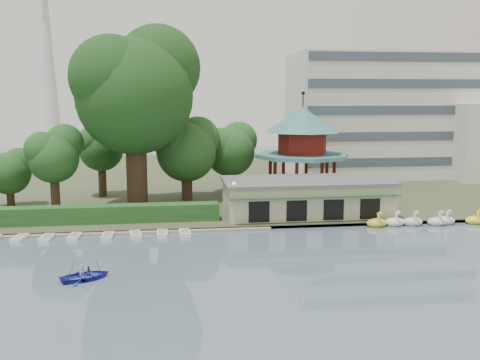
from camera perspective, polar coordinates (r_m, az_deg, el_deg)
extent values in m
plane|color=slate|center=(38.32, 0.56, -11.64)|extent=(220.00, 220.00, 0.00)
cube|color=#424930|center=(88.68, -4.15, 0.27)|extent=(220.00, 70.00, 0.40)
cube|color=gray|center=(54.71, -1.99, -5.18)|extent=(220.00, 0.60, 0.30)
cube|color=gray|center=(54.83, -14.62, -5.47)|extent=(34.00, 1.60, 0.24)
cube|color=#C2BF94|center=(60.53, 7.04, -1.89)|extent=(18.00, 8.00, 3.60)
cube|color=#595B5E|center=(60.19, 7.07, -0.06)|extent=(18.60, 8.60, 0.30)
cube|color=#194C2D|center=(56.30, 8.14, -1.89)|extent=(18.00, 1.59, 0.45)
cylinder|color=#C2BF94|center=(70.76, 6.56, -1.31)|extent=(10.40, 10.40, 1.20)
cylinder|color=#3A7873|center=(70.07, 6.63, 2.60)|extent=(12.40, 12.40, 0.50)
cylinder|color=maroon|center=(69.91, 6.66, 3.95)|extent=(6.40, 6.40, 2.80)
cone|color=#3A7873|center=(69.72, 6.70, 6.40)|extent=(10.00, 10.00, 3.20)
cylinder|color=black|center=(69.66, 6.74, 8.46)|extent=(0.16, 0.16, 1.80)
cube|color=silver|center=(92.49, 14.87, 6.70)|extent=(30.00, 14.00, 20.00)
cone|color=silver|center=(180.15, -19.89, 13.63)|extent=(6.00, 6.00, 60.00)
cube|color=#255322|center=(58.19, -17.21, -3.56)|extent=(30.00, 2.00, 1.80)
cylinder|color=black|center=(56.03, -0.64, -2.48)|extent=(0.12, 0.12, 4.00)
sphere|color=beige|center=(55.65, -0.64, -0.36)|extent=(0.36, 0.36, 0.36)
cylinder|color=#3A281C|center=(64.13, -10.98, 1.77)|extent=(2.44, 2.44, 10.56)
sphere|color=#1C4418|center=(63.66, -11.19, 8.76)|extent=(13.55, 13.55, 13.55)
sphere|color=#1C4418|center=(65.67, -8.76, 11.77)|extent=(10.16, 10.16, 10.16)
sphere|color=#1C4418|center=(62.54, -13.54, 10.62)|extent=(9.49, 9.49, 9.49)
cylinder|color=#3A281C|center=(63.75, -19.12, -1.10)|extent=(1.02, 1.02, 5.06)
sphere|color=#255322|center=(63.25, -19.29, 2.24)|extent=(5.66, 5.66, 5.66)
sphere|color=#255322|center=(63.70, -18.21, 3.80)|extent=(4.25, 4.25, 4.25)
sphere|color=#255322|center=(62.81, -20.32, 3.07)|extent=(3.97, 3.97, 3.97)
cylinder|color=#3A281C|center=(69.16, -23.30, -1.33)|extent=(0.91, 0.91, 3.29)
sphere|color=#255322|center=(68.81, -23.42, 0.66)|extent=(5.03, 5.03, 5.03)
sphere|color=#255322|center=(69.13, -22.50, 1.64)|extent=(3.78, 3.78, 3.78)
cylinder|color=#3A281C|center=(68.39, -5.69, -0.05)|extent=(1.36, 1.36, 4.95)
sphere|color=#255322|center=(67.92, -5.74, 3.00)|extent=(7.58, 7.58, 7.58)
sphere|color=#255322|center=(68.97, -4.53, 4.43)|extent=(5.68, 5.68, 5.68)
sphere|color=#255322|center=(67.04, -6.87, 3.76)|extent=(5.31, 5.31, 5.31)
cylinder|color=#3A281C|center=(72.79, -1.07, 0.39)|extent=(1.21, 1.21, 4.59)
sphere|color=#255322|center=(72.36, -1.08, 3.05)|extent=(6.75, 6.75, 6.75)
sphere|color=#255322|center=(73.39, -0.12, 4.28)|extent=(5.06, 5.06, 5.06)
sphere|color=#255322|center=(71.48, -1.96, 3.71)|extent=(4.72, 4.72, 4.72)
cylinder|color=#3A281C|center=(72.86, -14.48, 0.29)|extent=(1.04, 1.04, 5.03)
sphere|color=#255322|center=(72.41, -14.59, 3.20)|extent=(5.77, 5.77, 5.77)
sphere|color=#255322|center=(73.01, -13.66, 4.55)|extent=(4.33, 4.33, 4.33)
sphere|color=#255322|center=(71.89, -15.48, 3.93)|extent=(4.04, 4.04, 4.04)
ellipsoid|color=yellow|center=(57.87, 14.37, -4.47)|extent=(2.16, 1.44, 0.99)
cylinder|color=yellow|center=(57.25, 14.59, -4.06)|extent=(0.26, 0.79, 1.29)
sphere|color=yellow|center=(56.84, 14.73, -3.49)|extent=(0.44, 0.44, 0.44)
ellipsoid|color=white|center=(58.78, 16.15, -4.34)|extent=(2.16, 1.44, 0.99)
cylinder|color=white|center=(58.17, 16.39, -3.93)|extent=(0.26, 0.79, 1.29)
sphere|color=white|center=(57.76, 16.54, -3.37)|extent=(0.44, 0.44, 0.44)
ellipsoid|color=silver|center=(59.45, 17.93, -4.28)|extent=(2.16, 1.44, 0.99)
cylinder|color=silver|center=(58.85, 18.18, -3.87)|extent=(0.26, 0.79, 1.29)
sphere|color=silver|center=(58.45, 18.34, -3.31)|extent=(0.44, 0.44, 0.44)
ellipsoid|color=silver|center=(60.41, 20.30, -4.19)|extent=(2.16, 1.44, 0.99)
cylinder|color=silver|center=(59.82, 20.57, -3.79)|extent=(0.26, 0.79, 1.29)
sphere|color=silver|center=(59.43, 20.74, -3.24)|extent=(0.44, 0.44, 0.44)
ellipsoid|color=silver|center=(61.10, 21.02, -4.09)|extent=(2.16, 1.44, 0.99)
cylinder|color=silver|center=(60.51, 21.29, -3.69)|extent=(0.26, 0.79, 1.29)
sphere|color=silver|center=(60.13, 21.46, -3.15)|extent=(0.44, 0.44, 0.44)
ellipsoid|color=yellow|center=(62.57, 23.80, -3.96)|extent=(2.16, 1.44, 0.99)
cylinder|color=yellow|center=(62.00, 24.09, -3.57)|extent=(0.26, 0.79, 1.29)
sphere|color=yellow|center=(61.62, 24.27, -3.04)|extent=(0.44, 0.44, 0.44)
cube|color=white|center=(55.05, -22.43, -5.74)|extent=(1.31, 2.42, 0.36)
cube|color=white|center=(54.15, -19.92, -5.83)|extent=(1.14, 2.36, 0.36)
cube|color=white|center=(53.78, -17.24, -5.80)|extent=(1.14, 2.36, 0.36)
cube|color=white|center=(53.20, -13.94, -5.82)|extent=(1.06, 2.33, 0.36)
cube|color=white|center=(53.14, -11.07, -5.73)|extent=(1.36, 2.43, 0.36)
cube|color=white|center=(53.13, -8.29, -5.66)|extent=(1.04, 2.32, 0.36)
cube|color=white|center=(53.07, -5.90, -5.63)|extent=(1.17, 2.37, 0.36)
imported|color=#222CB0|center=(41.82, -16.17, -9.46)|extent=(6.11, 5.35, 1.05)
imported|color=silver|center=(42.03, -16.54, -9.28)|extent=(0.43, 0.37, 1.00)
imported|color=#31394C|center=(41.56, -15.80, -9.47)|extent=(0.58, 0.52, 0.97)
cylinder|color=#3A281C|center=(42.07, -17.80, -9.68)|extent=(0.94, 0.29, 2.01)
cylinder|color=#3A281C|center=(41.70, -14.50, -9.70)|extent=(0.94, 0.29, 2.01)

